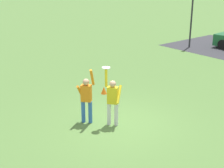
# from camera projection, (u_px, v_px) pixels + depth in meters

# --- Properties ---
(ground_plane) EXTENTS (120.00, 120.00, 0.00)m
(ground_plane) POSITION_uv_depth(u_px,v_px,m) (118.00, 123.00, 11.66)
(ground_plane) COLOR #567F3D
(person_catcher) EXTENTS (0.57, 0.55, 2.08)m
(person_catcher) POSITION_uv_depth(u_px,v_px,m) (113.00, 99.00, 11.24)
(person_catcher) COLOR silver
(person_catcher) RESTS_ON ground_plane
(person_defender) EXTENTS (0.65, 0.64, 2.05)m
(person_defender) POSITION_uv_depth(u_px,v_px,m) (86.00, 97.00, 11.43)
(person_defender) COLOR #3366B7
(person_defender) RESTS_ON ground_plane
(frisbee_disc) EXTENTS (0.28, 0.28, 0.02)m
(frisbee_disc) POSITION_uv_depth(u_px,v_px,m) (106.00, 68.00, 10.92)
(frisbee_disc) COLOR white
(frisbee_disc) RESTS_ON person_catcher
(lamppost_by_lot) EXTENTS (0.28, 0.28, 4.26)m
(lamppost_by_lot) POSITION_uv_depth(u_px,v_px,m) (192.00, 10.00, 22.38)
(lamppost_by_lot) COLOR #2D2D33
(lamppost_by_lot) RESTS_ON ground_plane
(field_cone_orange) EXTENTS (0.26, 0.26, 0.32)m
(field_cone_orange) POSITION_uv_depth(u_px,v_px,m) (104.00, 90.00, 14.42)
(field_cone_orange) COLOR orange
(field_cone_orange) RESTS_ON ground_plane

